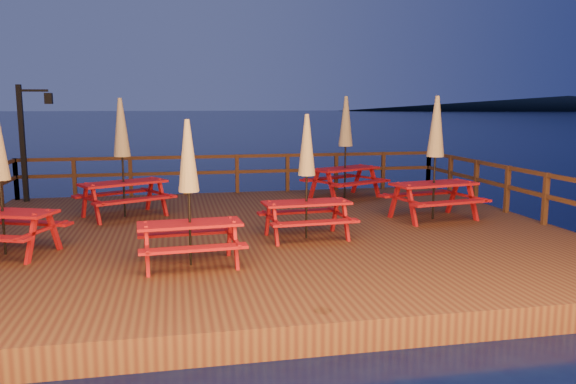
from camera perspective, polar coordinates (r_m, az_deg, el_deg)
name	(u,v)px	position (r m, az deg, el deg)	size (l,w,h in m)	color
ground	(264,249)	(11.45, -2.45, -5.79)	(500.00, 500.00, 0.00)	black
deck	(264,239)	(11.40, -2.45, -4.81)	(12.00, 10.00, 0.40)	#462316
deck_piles	(264,263)	(11.53, -2.44, -7.23)	(11.44, 9.44, 1.40)	#361B11
railing	(252,181)	(12.95, -3.71, 1.17)	(11.80, 9.75, 1.10)	#361B11
lamp_post	(28,132)	(15.94, -24.87, 5.54)	(0.85, 0.18, 3.00)	black
headland_right	(569,103)	(304.83, 26.61, 8.08)	(230.40, 86.40, 7.00)	black
picnic_table_0	(345,146)	(15.10, 5.86, 4.71)	(2.39, 2.23, 2.72)	maroon
picnic_table_1	(189,191)	(8.77, -10.03, 0.12)	(1.68, 1.42, 2.28)	maroon
picnic_table_2	(122,156)	(12.97, -16.48, 3.54)	(2.34, 2.20, 2.64)	maroon
picnic_table_3	(307,175)	(10.44, 1.90, 1.78)	(1.72, 1.45, 2.33)	maroon
picnic_table_4	(435,156)	(12.60, 14.72, 3.56)	(2.11, 1.84, 2.68)	maroon
picnic_table_5	(0,179)	(10.41, -27.24, 1.16)	(2.11, 1.94, 2.46)	maroon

